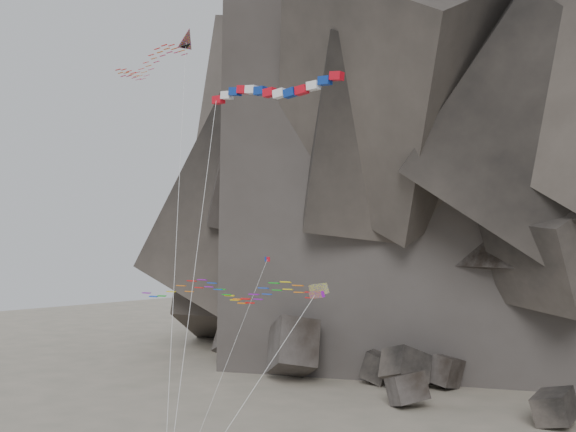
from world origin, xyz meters
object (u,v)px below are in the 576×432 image
Objects in this scene: parafoil_kite at (220,290)px; delta_kite at (146,64)px; banner_kite at (271,92)px; pennant_kite at (249,305)px.

delta_kite is at bearing 178.72° from parafoil_kite.
pennant_kite is (-3.70, 1.99, -14.08)m from banner_kite.
pennant_kite is (-0.42, 3.27, -1.25)m from parafoil_kite.
delta_kite is 22.21m from pennant_kite.
parafoil_kite is at bearing -73.36° from pennant_kite.
delta_kite reaches higher than pennant_kite.
banner_kite is 1.71× the size of pennant_kite.
delta_kite reaches higher than parafoil_kite.
pennant_kite is (11.81, -0.46, -18.81)m from delta_kite.
delta_kite is at bearing -172.86° from pennant_kite.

